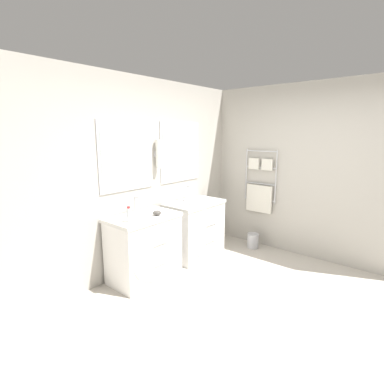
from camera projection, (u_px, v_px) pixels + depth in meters
name	position (u px, v px, depth m)	size (l,w,h in m)	color
ground_plane	(272.00, 319.00, 3.07)	(16.00, 16.00, 0.00)	#BCB5A8
wall_back	(142.00, 175.00, 4.09)	(5.27, 0.15, 2.60)	#B2ADA3
wall_right	(277.00, 170.00, 4.77)	(0.13, 3.93, 2.60)	#B2ADA3
vanity_left	(146.00, 248.00, 3.82)	(0.90, 0.61, 0.85)	white
vanity_right	(196.00, 229.00, 4.58)	(0.90, 0.61, 0.85)	white
faucet_left	(136.00, 205.00, 3.82)	(0.17, 0.14, 0.24)	silver
faucet_right	(188.00, 193.00, 4.58)	(0.17, 0.14, 0.24)	silver
toiletry_bottle	(129.00, 215.00, 3.48)	(0.05, 0.05, 0.19)	silver
amenity_bowl	(157.00, 213.00, 3.77)	(0.11, 0.11, 0.06)	#4C4742
soap_dish	(190.00, 205.00, 4.25)	(0.10, 0.07, 0.04)	white
waste_bin	(253.00, 240.00, 4.95)	(0.19, 0.19, 0.24)	#B7B7BC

